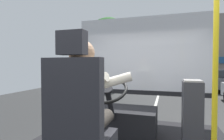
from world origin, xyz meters
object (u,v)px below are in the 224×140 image
(driver_seat, at_px, (79,126))
(fare_box, at_px, (192,115))
(bus_driver, at_px, (85,99))
(steering_console, at_px, (118,120))
(handrail_pole, at_px, (215,74))
(parked_car_charcoal, at_px, (216,80))

(driver_seat, height_order, fare_box, driver_seat)
(bus_driver, relative_size, steering_console, 0.74)
(steering_console, bearing_deg, bus_driver, -90.00)
(steering_console, relative_size, handrail_pole, 0.57)
(driver_seat, relative_size, fare_box, 1.51)
(bus_driver, xyz_separation_m, handrail_pole, (1.07, 0.29, 0.22))
(handrail_pole, bearing_deg, fare_box, 97.54)
(fare_box, xyz_separation_m, parked_car_charcoal, (3.04, 11.80, -0.47))
(bus_driver, relative_size, handrail_pole, 0.42)
(handrail_pole, relative_size, fare_box, 2.25)
(steering_console, bearing_deg, fare_box, -8.40)
(driver_seat, distance_m, fare_box, 1.45)
(steering_console, xyz_separation_m, parked_car_charcoal, (4.03, 11.65, -0.26))
(bus_driver, distance_m, parked_car_charcoal, 13.40)
(driver_seat, bearing_deg, bus_driver, 90.00)
(bus_driver, bearing_deg, parked_car_charcoal, 72.48)
(steering_console, distance_m, handrail_pole, 1.53)
(driver_seat, height_order, parked_car_charcoal, driver_seat)
(parked_car_charcoal, bearing_deg, bus_driver, -107.52)
(driver_seat, relative_size, bus_driver, 1.59)
(driver_seat, xyz_separation_m, steering_console, (-0.00, 1.21, -0.32))
(driver_seat, distance_m, steering_console, 1.25)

